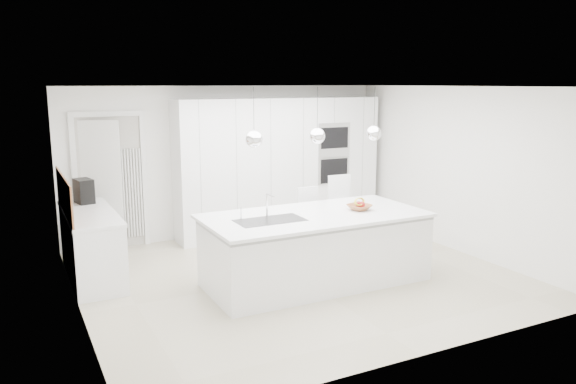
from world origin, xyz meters
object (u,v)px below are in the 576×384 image
espresso_machine (84,191)px  bar_stool_right (344,215)px  fruit_bowl (359,207)px  island_base (316,250)px  bar_stool_left (312,224)px

espresso_machine → bar_stool_right: size_ratio=0.29×
fruit_bowl → island_base: bearing=178.3°
island_base → bar_stool_left: 1.01m
island_base → bar_stool_left: bearing=63.8°
bar_stool_left → espresso_machine: bearing=157.4°
espresso_machine → bar_stool_left: 3.25m
espresso_machine → bar_stool_right: bearing=-29.7°
espresso_machine → bar_stool_left: bearing=-33.6°
island_base → fruit_bowl: 0.82m
island_base → bar_stool_left: size_ratio=2.68×
fruit_bowl → espresso_machine: 3.81m
fruit_bowl → bar_stool_right: 1.09m
fruit_bowl → bar_stool_left: bar_stool_left is taller
bar_stool_right → espresso_machine: bearing=164.9°
island_base → bar_stool_right: (1.02, 0.94, 0.15)m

